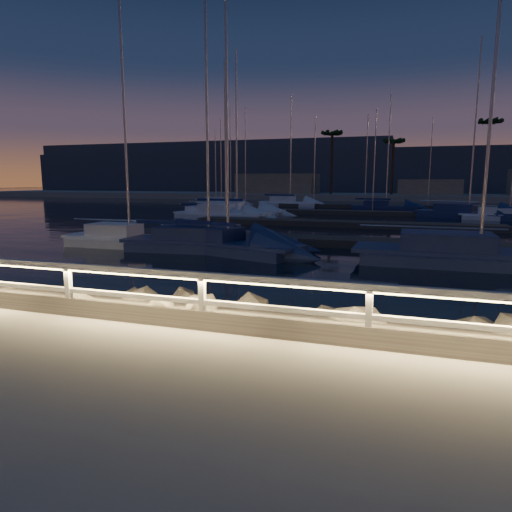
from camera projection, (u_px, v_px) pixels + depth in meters
The scene contains 23 objects.
ground at pixel (156, 323), 8.81m from camera, with size 400.00×400.00×0.00m, color #9A958B.
harbor_water at pixel (349, 225), 38.23m from camera, with size 400.00×440.00×0.60m.
guard_rail at pixel (151, 283), 8.70m from camera, with size 44.11×0.12×1.06m.
riprap at pixel (418, 335), 8.68m from camera, with size 25.42×2.99×1.39m.
floating_docks at pixel (351, 217), 39.34m from camera, with size 22.00×36.00×0.40m.
far_shore at pixel (378, 195), 78.20m from camera, with size 160.00×14.00×5.20m.
palm_left at pixel (332, 136), 77.09m from camera, with size 3.00×3.00×11.20m.
palm_center at pixel (394, 143), 75.18m from camera, with size 3.00×3.00×9.70m.
palm_right at pixel (490, 125), 69.56m from camera, with size 3.00×3.00×12.20m.
distant_hills at pixel (317, 174), 140.15m from camera, with size 230.00×37.50×18.00m.
sailboat_a at pixel (127, 238), 23.11m from camera, with size 6.91×2.19×11.76m.
sailboat_b at pixel (225, 243), 21.21m from camera, with size 7.69×4.29×12.65m.
sailboat_c at pixel (204, 242), 21.73m from camera, with size 8.36×3.27×13.84m.
sailboat_d at pixel (472, 254), 17.98m from camera, with size 9.70×3.11×16.27m.
sailboat_e at pixel (224, 214), 39.32m from camera, with size 7.93×3.22×13.21m.
sailboat_f at pixel (207, 214), 40.60m from camera, with size 6.83×3.10×11.24m.
sailboat_g at pixel (466, 213), 40.31m from camera, with size 9.31×5.43×15.29m.
sailboat_i at pixel (226, 211), 43.75m from camera, with size 6.54×2.31×11.01m.
sailboat_j at pixel (234, 211), 42.52m from camera, with size 8.85×2.96×14.90m.
sailboat_k at pixel (384, 207), 50.98m from camera, with size 7.72×2.80×12.85m.
sailboat_l at pixel (506, 216), 38.24m from camera, with size 7.94×3.53×12.98m.
sailboat_m at pixel (220, 203), 60.49m from camera, with size 6.79×3.76×11.22m.
sailboat_n at pixel (289, 203), 59.32m from camera, with size 8.43×3.71×13.91m.
Camera 1 is at (4.49, -7.45, 2.72)m, focal length 32.00 mm.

